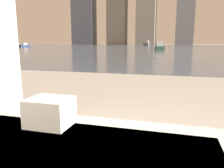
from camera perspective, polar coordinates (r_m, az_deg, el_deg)
towel_stack at (r=1.30m, az=-15.89°, el=-7.02°), size 0.24×0.20×0.16m
harbor_water at (r=62.12m, az=15.30°, el=9.43°), size 180.00×110.00×0.01m
harbor_boat_1 at (r=78.66m, az=9.10°, el=10.33°), size 1.90×4.81×1.77m
harbor_boat_2 at (r=55.87m, az=-21.86°, el=9.30°), size 1.62×2.75×0.98m
harbor_boat_4 at (r=31.14m, az=12.27°, el=9.42°), size 1.56×3.36×1.21m
skyline_tower_0 at (r=130.07m, az=-7.45°, el=20.84°), size 12.30×7.88×48.00m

